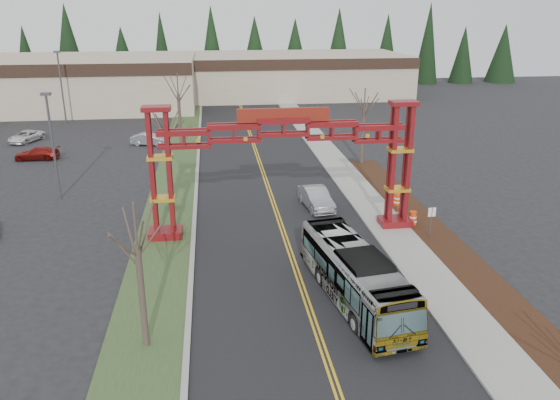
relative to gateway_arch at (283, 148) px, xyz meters
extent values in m
cube|color=black|center=(0.00, 7.00, -5.97)|extent=(12.00, 110.00, 0.02)
cube|color=gold|center=(-0.12, 7.00, -5.96)|extent=(0.12, 100.00, 0.01)
cube|color=gold|center=(0.12, 7.00, -5.96)|extent=(0.12, 100.00, 0.01)
cube|color=gray|center=(6.15, 7.00, -5.91)|extent=(0.30, 110.00, 0.15)
cube|color=gray|center=(7.60, 7.00, -5.91)|extent=(2.60, 110.00, 0.14)
cube|color=black|center=(10.20, -8.00, -5.92)|extent=(2.60, 50.00, 0.12)
cube|color=#304623|center=(-8.00, 7.00, -5.94)|extent=(4.00, 110.00, 0.08)
cube|color=gray|center=(-6.15, 7.00, -5.91)|extent=(0.30, 110.00, 0.15)
cube|color=#650D0F|center=(-8.00, 0.00, -5.68)|extent=(2.20, 1.60, 0.60)
cube|color=#650D0F|center=(-8.55, -0.35, -1.38)|extent=(0.28, 0.28, 8.00)
cube|color=#650D0F|center=(-7.45, -0.35, -1.38)|extent=(0.28, 0.28, 8.00)
cube|color=#650D0F|center=(-8.55, 0.35, -1.38)|extent=(0.28, 0.28, 8.00)
cube|color=#650D0F|center=(-7.45, 0.35, -1.38)|extent=(0.28, 0.28, 8.00)
cube|color=gold|center=(-8.00, 0.00, -3.18)|extent=(1.60, 1.10, 0.22)
cube|color=gold|center=(-8.00, 0.00, -0.38)|extent=(1.60, 1.10, 0.22)
cube|color=#650D0F|center=(-8.00, 0.00, 2.77)|extent=(1.80, 1.20, 0.30)
cube|color=#650D0F|center=(8.00, 0.00, -5.68)|extent=(2.20, 1.60, 0.60)
cube|color=#650D0F|center=(7.45, -0.35, -1.38)|extent=(0.28, 0.28, 8.00)
cube|color=#650D0F|center=(8.55, -0.35, -1.38)|extent=(0.28, 0.28, 8.00)
cube|color=#650D0F|center=(7.45, 0.35, -1.38)|extent=(0.28, 0.28, 8.00)
cube|color=#650D0F|center=(8.55, 0.35, -1.38)|extent=(0.28, 0.28, 8.00)
cube|color=gold|center=(8.00, 0.00, -3.18)|extent=(1.60, 1.10, 0.22)
cube|color=gold|center=(8.00, 0.00, -0.38)|extent=(1.60, 1.10, 0.22)
cube|color=#650D0F|center=(8.00, 0.00, 2.77)|extent=(1.80, 1.20, 0.30)
cube|color=#650D0F|center=(0.00, 0.00, 1.52)|extent=(16.00, 0.90, 1.00)
cube|color=#650D0F|center=(0.00, 0.00, 0.62)|extent=(16.00, 0.90, 0.60)
cube|color=maroon|center=(0.00, 0.00, 2.17)|extent=(6.00, 0.25, 0.90)
cube|color=tan|center=(-30.00, 54.00, -2.23)|extent=(46.00, 22.00, 7.50)
cube|color=black|center=(-30.00, 42.90, 0.72)|extent=(46.00, 0.40, 1.60)
cube|color=tan|center=(10.00, 62.00, -2.48)|extent=(38.00, 20.00, 7.00)
cube|color=black|center=(10.00, 51.90, 0.22)|extent=(38.00, 0.40, 1.60)
cone|color=black|center=(-38.00, 74.00, 0.52)|extent=(5.60, 5.60, 13.00)
cylinder|color=#382D26|center=(-38.00, 74.00, -5.18)|extent=(0.80, 0.80, 1.60)
cone|color=black|center=(-29.50, 74.00, 0.52)|extent=(5.60, 5.60, 13.00)
cylinder|color=#382D26|center=(-29.50, 74.00, -5.18)|extent=(0.80, 0.80, 1.60)
cone|color=black|center=(-21.00, 74.00, 0.52)|extent=(5.60, 5.60, 13.00)
cylinder|color=#382D26|center=(-21.00, 74.00, -5.18)|extent=(0.80, 0.80, 1.60)
cone|color=black|center=(-12.50, 74.00, 0.52)|extent=(5.60, 5.60, 13.00)
cylinder|color=#382D26|center=(-12.50, 74.00, -5.18)|extent=(0.80, 0.80, 1.60)
cone|color=black|center=(-4.00, 74.00, 0.52)|extent=(5.60, 5.60, 13.00)
cylinder|color=#382D26|center=(-4.00, 74.00, -5.18)|extent=(0.80, 0.80, 1.60)
cone|color=black|center=(4.50, 74.00, 0.52)|extent=(5.60, 5.60, 13.00)
cylinder|color=#382D26|center=(4.50, 74.00, -5.18)|extent=(0.80, 0.80, 1.60)
cone|color=black|center=(13.00, 74.00, 0.52)|extent=(5.60, 5.60, 13.00)
cylinder|color=#382D26|center=(13.00, 74.00, -5.18)|extent=(0.80, 0.80, 1.60)
cone|color=black|center=(21.50, 74.00, 0.52)|extent=(5.60, 5.60, 13.00)
cylinder|color=#382D26|center=(21.50, 74.00, -5.18)|extent=(0.80, 0.80, 1.60)
cone|color=black|center=(30.00, 74.00, 0.52)|extent=(5.60, 5.60, 13.00)
cylinder|color=#382D26|center=(30.00, 74.00, -5.18)|extent=(0.80, 0.80, 1.60)
cone|color=black|center=(38.50, 74.00, 0.52)|extent=(5.60, 5.60, 13.00)
cylinder|color=#382D26|center=(38.50, 74.00, -5.18)|extent=(0.80, 0.80, 1.60)
cone|color=black|center=(47.00, 74.00, 0.52)|extent=(5.60, 5.60, 13.00)
cylinder|color=#382D26|center=(47.00, 74.00, -5.18)|extent=(0.80, 0.80, 1.60)
cone|color=black|center=(55.50, 74.00, 0.52)|extent=(5.60, 5.60, 13.00)
cylinder|color=#382D26|center=(55.50, 74.00, -5.18)|extent=(0.80, 0.80, 1.60)
imported|color=#B0B2B8|center=(2.49, -9.76, -4.48)|extent=(4.06, 11.01, 3.00)
imported|color=#A5A8AD|center=(3.15, 4.38, -5.19)|extent=(2.26, 5.00, 1.59)
imported|color=maroon|center=(-22.42, 21.97, -5.35)|extent=(4.42, 1.92, 1.27)
imported|color=#A6A7AE|center=(-11.60, 26.80, -5.30)|extent=(4.36, 2.37, 1.36)
imported|color=white|center=(-25.92, 30.22, -5.35)|extent=(3.66, 5.03, 1.27)
cylinder|color=#382D26|center=(-8.00, -12.58, -3.46)|extent=(0.30, 0.30, 5.04)
cylinder|color=#382D26|center=(-8.00, -12.58, 0.00)|extent=(0.11, 0.11, 2.06)
cylinder|color=#382D26|center=(-8.00, 5.60, -3.03)|extent=(0.31, 0.31, 5.91)
cylinder|color=#382D26|center=(-8.00, 5.60, 0.89)|extent=(0.12, 0.12, 2.13)
cylinder|color=#382D26|center=(-8.00, 24.53, -3.01)|extent=(0.34, 0.34, 5.95)
cylinder|color=#382D26|center=(-8.00, 24.53, 1.03)|extent=(0.13, 0.13, 2.34)
cylinder|color=#382D26|center=(10.00, 16.23, -3.33)|extent=(0.33, 0.33, 5.31)
cylinder|color=#382D26|center=(10.00, 16.23, 0.35)|extent=(0.12, 0.12, 2.25)
cylinder|color=#3F3F44|center=(-17.07, 9.13, -1.80)|extent=(0.19, 0.19, 8.36)
cube|color=#3F3F44|center=(-17.07, 9.13, 2.47)|extent=(0.74, 0.37, 0.23)
cylinder|color=#3F3F44|center=(-23.83, 40.25, -1.37)|extent=(0.20, 0.20, 9.22)
cube|color=#3F3F44|center=(-23.83, 40.25, 3.34)|extent=(0.82, 0.41, 0.26)
cylinder|color=#3F3F44|center=(9.55, -2.58, -4.84)|extent=(0.06, 0.06, 2.28)
cube|color=white|center=(9.55, -2.58, -4.01)|extent=(0.52, 0.06, 0.62)
cylinder|color=#E83E0C|center=(9.28, -0.07, -5.44)|extent=(0.56, 0.56, 1.08)
cylinder|color=white|center=(9.28, -0.07, -5.28)|extent=(0.58, 0.58, 0.13)
cylinder|color=white|center=(9.28, -0.07, -5.61)|extent=(0.58, 0.58, 0.13)
cylinder|color=#E83E0C|center=(8.74, 0.88, -5.45)|extent=(0.55, 0.55, 1.06)
cylinder|color=white|center=(8.74, 0.88, -5.29)|extent=(0.57, 0.57, 0.13)
cylinder|color=white|center=(8.74, 0.88, -5.61)|extent=(0.57, 0.57, 0.13)
cylinder|color=#E83E0C|center=(9.52, 3.98, -5.45)|extent=(0.55, 0.55, 1.06)
cylinder|color=white|center=(9.52, 3.98, -5.29)|extent=(0.58, 0.58, 0.13)
cylinder|color=white|center=(9.52, 3.98, -5.61)|extent=(0.58, 0.58, 0.13)
camera|label=1|loc=(-4.59, -34.60, 8.73)|focal=35.00mm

